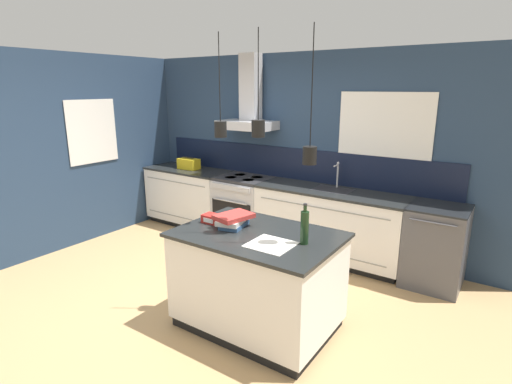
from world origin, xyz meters
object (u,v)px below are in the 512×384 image
(dishwasher, at_px, (435,246))
(bottle_on_island, at_px, (305,227))
(yellow_toolbox, at_px, (189,164))
(oven_range, at_px, (244,208))
(red_supply_box, at_px, (213,219))
(book_stack, at_px, (233,220))

(dishwasher, height_order, bottle_on_island, bottle_on_island)
(yellow_toolbox, bearing_deg, dishwasher, -0.00)
(oven_range, bearing_deg, red_supply_box, -62.66)
(book_stack, bearing_deg, yellow_toolbox, 141.58)
(bottle_on_island, bearing_deg, oven_range, 136.88)
(bottle_on_island, height_order, book_stack, bottle_on_island)
(dishwasher, height_order, yellow_toolbox, yellow_toolbox)
(oven_range, relative_size, dishwasher, 1.00)
(oven_range, height_order, dishwasher, same)
(yellow_toolbox, bearing_deg, book_stack, -38.42)
(bottle_on_island, xyz_separation_m, yellow_toolbox, (-2.94, 1.76, -0.06))
(oven_range, distance_m, book_stack, 2.15)
(oven_range, distance_m, red_supply_box, 2.05)
(oven_range, height_order, yellow_toolbox, yellow_toolbox)
(dishwasher, distance_m, book_stack, 2.33)
(red_supply_box, bearing_deg, bottle_on_island, 1.03)
(red_supply_box, distance_m, yellow_toolbox, 2.66)
(bottle_on_island, relative_size, red_supply_box, 1.80)
(book_stack, height_order, red_supply_box, book_stack)
(dishwasher, relative_size, red_supply_box, 4.80)
(red_supply_box, bearing_deg, oven_range, 117.34)
(bottle_on_island, bearing_deg, book_stack, 179.74)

